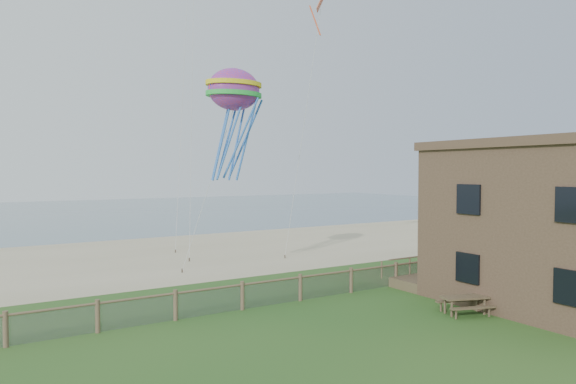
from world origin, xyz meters
The scene contains 8 objects.
ground centered at (0.00, 0.00, 0.00)m, with size 160.00×160.00×0.00m, color #204E1B.
sand_beach centered at (0.00, 22.00, 0.00)m, with size 72.00×20.00×0.02m, color tan.
ocean centered at (0.00, 66.00, 0.00)m, with size 160.00×68.00×0.02m, color slate.
chainlink_fence centered at (0.00, 6.00, 0.55)m, with size 36.20×0.20×1.25m, color brown, non-canonical shape.
motel_deck centered at (13.00, 5.00, 0.25)m, with size 15.00×2.00×0.50m, color brown.
picnic_table centered at (4.67, 0.49, 0.41)m, with size 1.95×1.47×0.82m, color brown, non-canonical shape.
octopus_kite centered at (-0.37, 12.20, 8.82)m, with size 3.28×2.32×6.76m, color #FF3428, non-canonical shape.
kite_red centered at (5.56, 12.28, 15.83)m, with size 1.04×0.70×2.11m, color #E15227, non-canonical shape.
Camera 1 is at (-12.89, -13.75, 6.00)m, focal length 32.00 mm.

